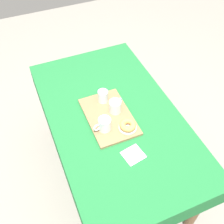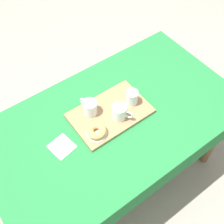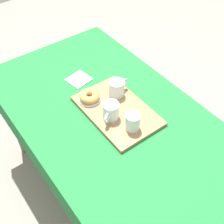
{
  "view_description": "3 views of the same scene",
  "coord_description": "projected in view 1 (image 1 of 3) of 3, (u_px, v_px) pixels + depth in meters",
  "views": [
    {
      "loc": [
        1.12,
        -0.49,
        2.16
      ],
      "look_at": [
        -0.02,
        -0.01,
        0.77
      ],
      "focal_mm": 44.14,
      "sensor_mm": 36.0,
      "label": 1
    },
    {
      "loc": [
        0.56,
        0.74,
        2.07
      ],
      "look_at": [
        0.01,
        -0.01,
        0.8
      ],
      "focal_mm": 45.33,
      "sensor_mm": 36.0,
      "label": 2
    },
    {
      "loc": [
        -0.84,
        0.62,
        1.88
      ],
      "look_at": [
        -0.01,
        -0.0,
        0.77
      ],
      "focal_mm": 48.03,
      "sensor_mm": 36.0,
      "label": 3
    }
  ],
  "objects": [
    {
      "name": "dining_table",
      "position": [
        114.0,
        124.0,
        1.94
      ],
      "size": [
        1.49,
        0.86,
        0.74
      ],
      "color": "#1E6B33",
      "rests_on": "ground"
    },
    {
      "name": "ground_plane",
      "position": [
        114.0,
        171.0,
        2.43
      ],
      "size": [
        6.0,
        6.0,
        0.0
      ],
      "primitive_type": "plane",
      "color": "gray"
    },
    {
      "name": "water_glass_near",
      "position": [
        103.0,
        96.0,
        1.91
      ],
      "size": [
        0.07,
        0.07,
        0.09
      ],
      "color": "silver",
      "rests_on": "serving_tray"
    },
    {
      "name": "tea_mug_left",
      "position": [
        115.0,
        107.0,
        1.84
      ],
      "size": [
        0.09,
        0.11,
        0.09
      ],
      "color": "silver",
      "rests_on": "serving_tray"
    },
    {
      "name": "sugar_donut_left",
      "position": [
        128.0,
        125.0,
        1.76
      ],
      "size": [
        0.11,
        0.11,
        0.04
      ],
      "primitive_type": "torus",
      "color": "tan",
      "rests_on": "donut_plate_left"
    },
    {
      "name": "donut_plate_left",
      "position": [
        128.0,
        127.0,
        1.78
      ],
      "size": [
        0.12,
        0.12,
        0.01
      ],
      "primitive_type": "cylinder",
      "color": "silver",
      "rests_on": "serving_tray"
    },
    {
      "name": "serving_tray",
      "position": [
        109.0,
        116.0,
        1.85
      ],
      "size": [
        0.45,
        0.29,
        0.02
      ],
      "primitive_type": "cube",
      "color": "olive",
      "rests_on": "dining_table"
    },
    {
      "name": "paper_napkin",
      "position": [
        133.0,
        155.0,
        1.66
      ],
      "size": [
        0.13,
        0.14,
        0.01
      ],
      "primitive_type": "cube",
      "rotation": [
        0.0,
        0.0,
        0.18
      ],
      "color": "white",
      "rests_on": "dining_table"
    },
    {
      "name": "tea_mug_right",
      "position": [
        104.0,
        124.0,
        1.74
      ],
      "size": [
        0.08,
        0.12,
        0.09
      ],
      "color": "silver",
      "rests_on": "serving_tray"
    }
  ]
}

